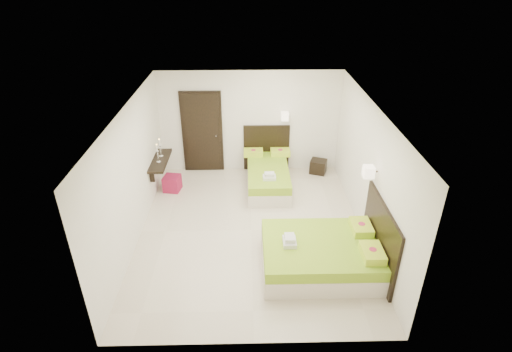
{
  "coord_description": "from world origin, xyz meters",
  "views": [
    {
      "loc": [
        -0.06,
        -6.66,
        4.9
      ],
      "look_at": [
        0.1,
        0.3,
        1.1
      ],
      "focal_mm": 28.0,
      "sensor_mm": 36.0,
      "label": 1
    }
  ],
  "objects_px": {
    "bed_double": "(325,254)",
    "ottoman": "(172,183)",
    "bed_single": "(268,174)",
    "nightstand": "(318,166)"
  },
  "relations": [
    {
      "from": "bed_double",
      "to": "ottoman",
      "type": "distance_m",
      "value": 4.24
    },
    {
      "from": "bed_single",
      "to": "bed_double",
      "type": "xyz_separation_m",
      "value": [
        0.87,
        -3.01,
        0.01
      ]
    },
    {
      "from": "bed_double",
      "to": "ottoman",
      "type": "bearing_deg",
      "value": 138.54
    },
    {
      "from": "bed_double",
      "to": "ottoman",
      "type": "height_order",
      "value": "bed_double"
    },
    {
      "from": "nightstand",
      "to": "ottoman",
      "type": "bearing_deg",
      "value": -147.1
    },
    {
      "from": "nightstand",
      "to": "ottoman",
      "type": "xyz_separation_m",
      "value": [
        -3.64,
        -0.81,
        0.01
      ]
    },
    {
      "from": "nightstand",
      "to": "ottoman",
      "type": "relative_size",
      "value": 1.06
    },
    {
      "from": "bed_single",
      "to": "ottoman",
      "type": "relative_size",
      "value": 5.27
    },
    {
      "from": "bed_single",
      "to": "ottoman",
      "type": "height_order",
      "value": "bed_single"
    },
    {
      "from": "bed_single",
      "to": "ottoman",
      "type": "bearing_deg",
      "value": -174.86
    }
  ]
}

